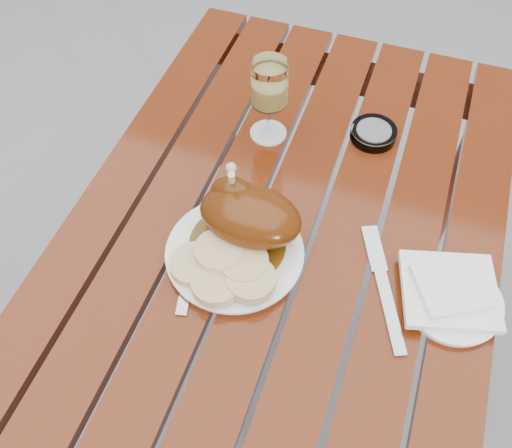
{
  "coord_description": "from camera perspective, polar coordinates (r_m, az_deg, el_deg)",
  "views": [
    {
      "loc": [
        0.16,
        -0.64,
        1.62
      ],
      "look_at": [
        -0.04,
        -0.05,
        0.78
      ],
      "focal_mm": 40.0,
      "sensor_mm": 36.0,
      "label": 1
    }
  ],
  "objects": [
    {
      "name": "wine_glass",
      "position": [
        1.18,
        1.31,
        12.21
      ],
      "size": [
        0.1,
        0.1,
        0.18
      ],
      "primitive_type": "cylinder",
      "rotation": [
        0.0,
        0.0,
        -0.39
      ],
      "color": "tan",
      "rests_on": "table"
    },
    {
      "name": "ashtray",
      "position": [
        1.25,
        11.65,
        8.87
      ],
      "size": [
        0.13,
        0.13,
        0.02
      ],
      "primitive_type": "cylinder",
      "rotation": [
        0.0,
        0.0,
        -0.38
      ],
      "color": "#B2B7BC",
      "rests_on": "table"
    },
    {
      "name": "table",
      "position": [
        1.41,
        2.4,
        -8.64
      ],
      "size": [
        0.8,
        1.2,
        0.75
      ],
      "primitive_type": "cube",
      "color": "#65240C",
      "rests_on": "ground"
    },
    {
      "name": "knife",
      "position": [
        1.02,
        12.86,
        -7.05
      ],
      "size": [
        0.11,
        0.21,
        0.01
      ],
      "primitive_type": "cube",
      "rotation": [
        0.0,
        0.0,
        0.42
      ],
      "color": "gray",
      "rests_on": "table"
    },
    {
      "name": "fork",
      "position": [
        1.02,
        -6.73,
        -5.13
      ],
      "size": [
        0.06,
        0.16,
        0.01
      ],
      "primitive_type": "cube",
      "rotation": [
        0.0,
        0.0,
        0.23
      ],
      "color": "gray",
      "rests_on": "table"
    },
    {
      "name": "roast_duck",
      "position": [
        1.01,
        -0.88,
        1.0
      ],
      "size": [
        0.2,
        0.18,
        0.14
      ],
      "color": "#533209",
      "rests_on": "dinner_plate"
    },
    {
      "name": "bread_dumplings",
      "position": [
        0.99,
        -3.15,
        -4.41
      ],
      "size": [
        0.19,
        0.14,
        0.04
      ],
      "color": "tan",
      "rests_on": "dinner_plate"
    },
    {
      "name": "napkin",
      "position": [
        1.03,
        18.78,
        -6.33
      ],
      "size": [
        0.19,
        0.19,
        0.01
      ],
      "primitive_type": "cube",
      "rotation": [
        0.0,
        0.0,
        0.26
      ],
      "color": "white",
      "rests_on": "side_plate"
    },
    {
      "name": "side_plate",
      "position": [
        1.04,
        19.04,
        -7.3
      ],
      "size": [
        0.19,
        0.19,
        0.01
      ],
      "primitive_type": "cylinder",
      "rotation": [
        0.0,
        0.0,
        0.1
      ],
      "color": "white",
      "rests_on": "table"
    },
    {
      "name": "ground",
      "position": [
        1.75,
        1.98,
        -14.35
      ],
      "size": [
        60.0,
        60.0,
        0.0
      ],
      "primitive_type": "plane",
      "color": "slate",
      "rests_on": "ground"
    },
    {
      "name": "dinner_plate",
      "position": [
        1.04,
        -2.14,
        -2.95
      ],
      "size": [
        0.32,
        0.32,
        0.02
      ],
      "primitive_type": "cylinder",
      "rotation": [
        0.0,
        0.0,
        -0.34
      ],
      "color": "white",
      "rests_on": "table"
    }
  ]
}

